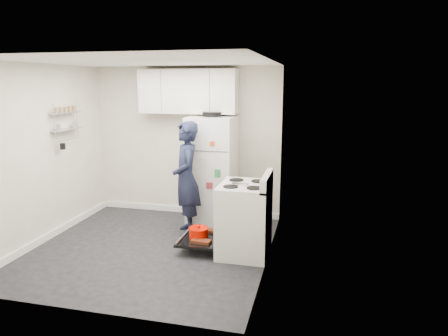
% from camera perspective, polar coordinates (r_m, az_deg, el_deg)
% --- Properties ---
extents(room, '(3.21, 3.21, 2.51)m').
position_cam_1_polar(room, '(5.39, -10.96, 0.85)').
color(room, black).
rests_on(room, ground).
extents(electric_range, '(0.66, 0.76, 1.10)m').
position_cam_1_polar(electric_range, '(5.32, 2.82, -7.35)').
color(electric_range, silver).
rests_on(electric_range, ground).
extents(open_oven_door, '(0.55, 0.70, 0.22)m').
position_cam_1_polar(open_oven_door, '(5.55, -3.39, -9.66)').
color(open_oven_door, black).
rests_on(open_oven_door, ground).
extents(refrigerator, '(0.72, 0.74, 1.79)m').
position_cam_1_polar(refrigerator, '(6.40, -1.70, -0.27)').
color(refrigerator, white).
rests_on(refrigerator, ground).
extents(upper_cabinets, '(1.60, 0.33, 0.70)m').
position_cam_1_polar(upper_cabinets, '(6.55, -5.14, 10.85)').
color(upper_cabinets, silver).
rests_on(upper_cabinets, room).
extents(wall_shelf_rack, '(0.14, 0.60, 0.61)m').
position_cam_1_polar(wall_shelf_rack, '(6.46, -21.64, 6.25)').
color(wall_shelf_rack, '#B2B2B7').
rests_on(wall_shelf_rack, room).
extents(person, '(0.63, 0.73, 1.70)m').
position_cam_1_polar(person, '(5.93, -5.40, -1.52)').
color(person, '#171C34').
rests_on(person, ground).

